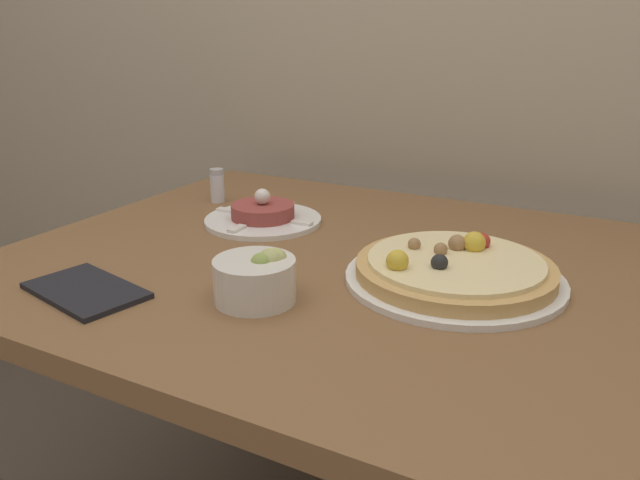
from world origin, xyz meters
name	(u,v)px	position (x,y,z in m)	size (l,w,h in m)	color
dining_table	(328,317)	(0.00, 0.44, 0.65)	(1.03, 0.88, 0.76)	brown
pizza_plate	(454,270)	(0.21, 0.43, 0.78)	(0.32, 0.32, 0.06)	white
tartare_plate	(263,216)	(-0.19, 0.54, 0.78)	(0.22, 0.22, 0.07)	white
small_bowl	(257,278)	(-0.01, 0.24, 0.79)	(0.11, 0.11, 0.07)	silver
napkin	(86,290)	(-0.24, 0.14, 0.77)	(0.20, 0.14, 0.01)	black
salt_shaker	(217,186)	(-0.36, 0.62, 0.80)	(0.03, 0.03, 0.07)	silver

